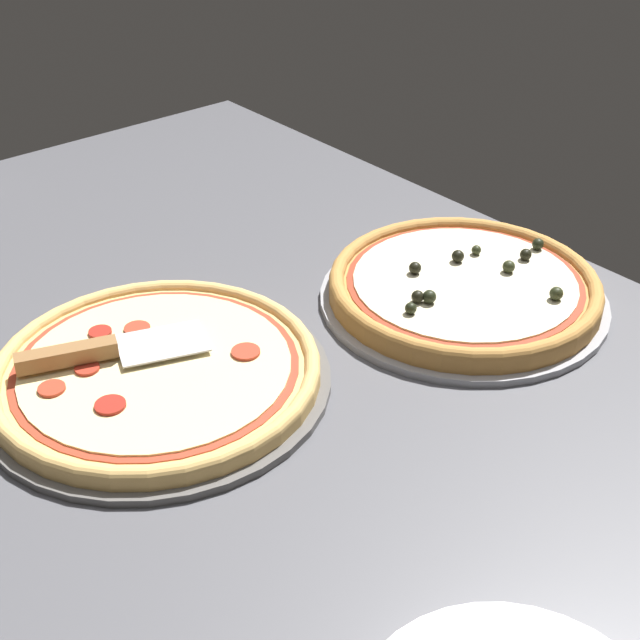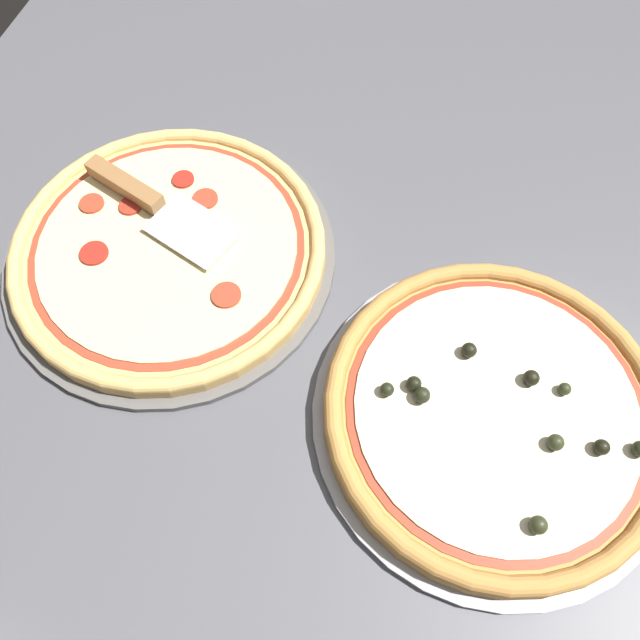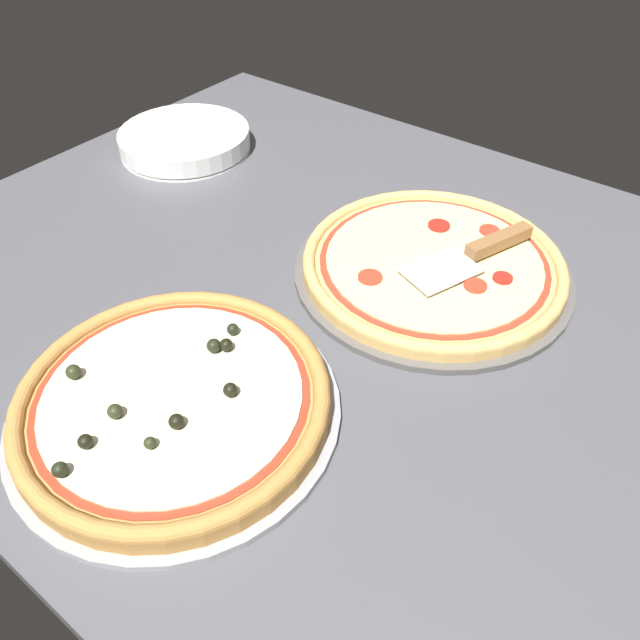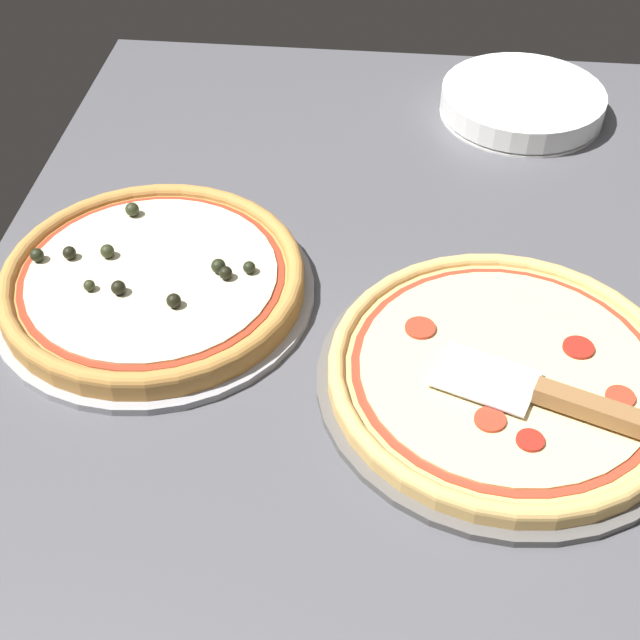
{
  "view_description": "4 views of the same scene",
  "coord_description": "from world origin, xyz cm",
  "views": [
    {
      "loc": [
        78.01,
        -51.52,
        64.69
      ],
      "look_at": [
        5.26,
        9.76,
        3.0
      ],
      "focal_mm": 50.0,
      "sensor_mm": 36.0,
      "label": 1
    },
    {
      "loc": [
        38.24,
        18.81,
        66.1
      ],
      "look_at": [
        5.26,
        9.76,
        3.0
      ],
      "focal_mm": 35.0,
      "sensor_mm": 36.0,
      "label": 2
    },
    {
      "loc": [
        -31.75,
        58.28,
        58.69
      ],
      "look_at": [
        5.26,
        9.76,
        3.0
      ],
      "focal_mm": 35.0,
      "sensor_mm": 36.0,
      "label": 3
    },
    {
      "loc": [
        -68.63,
        2.13,
        73.42
      ],
      "look_at": [
        5.26,
        9.76,
        3.0
      ],
      "focal_mm": 50.0,
      "sensor_mm": 36.0,
      "label": 4
    }
  ],
  "objects": [
    {
      "name": "ground_plane",
      "position": [
        0.0,
        0.0,
        -1.8
      ],
      "size": [
        155.57,
        107.42,
        3.6
      ],
      "primitive_type": "cube",
      "color": "#4C4C51"
    },
    {
      "name": "pizza_pan_front",
      "position": [
        -0.32,
        -11.27,
        0.5
      ],
      "size": [
        41.69,
        41.69,
        1.0
      ],
      "primitive_type": "cylinder",
      "color": "#565451",
      "rests_on": "ground_plane"
    },
    {
      "name": "pizza_back",
      "position": [
        10.86,
        30.8,
        2.68
      ],
      "size": [
        37.04,
        37.04,
        4.36
      ],
      "color": "#B77F3D",
      "rests_on": "pizza_pan_back"
    },
    {
      "name": "plate_stack",
      "position": [
        58.9,
        -16.63,
        2.1
      ],
      "size": [
        25.45,
        25.45,
        4.2
      ],
      "color": "white",
      "rests_on": "ground_plane"
    },
    {
      "name": "pizza_front",
      "position": [
        -0.33,
        -11.28,
        2.23
      ],
      "size": [
        39.19,
        39.19,
        2.44
      ],
      "color": "#DBAD60",
      "rests_on": "pizza_pan_front"
    },
    {
      "name": "pizza_pan_back",
      "position": [
        10.85,
        30.79,
        0.5
      ],
      "size": [
        39.41,
        39.41,
        1.0
      ],
      "primitive_type": "cylinder",
      "color": "#939399",
      "rests_on": "ground_plane"
    },
    {
      "name": "serving_spatula",
      "position": [
        -5.38,
        -16.57,
        4.21
      ],
      "size": [
        12.13,
        22.66,
        2.0
      ],
      "color": "silver",
      "rests_on": "pizza_front"
    }
  ]
}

